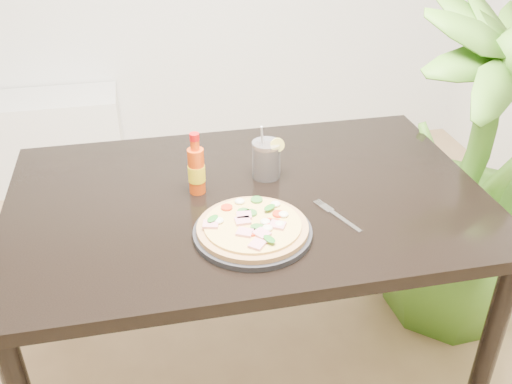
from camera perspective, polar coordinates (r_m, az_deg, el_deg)
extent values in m
cube|color=black|center=(1.69, -0.84, -0.83)|extent=(1.40, 0.90, 0.04)
cylinder|color=black|center=(1.87, 22.14, -14.70)|extent=(0.06, 0.06, 0.71)
cylinder|color=black|center=(2.24, -19.18, -5.53)|extent=(0.06, 0.06, 0.71)
cylinder|color=black|center=(2.39, 12.62, -1.89)|extent=(0.06, 0.06, 0.71)
cylinder|color=black|center=(1.51, -0.34, -4.07)|extent=(0.32, 0.32, 0.02)
cylinder|color=tan|center=(1.50, -0.34, -3.60)|extent=(0.29, 0.29, 0.01)
cylinder|color=#FEE26E|center=(1.49, -0.34, -3.27)|extent=(0.26, 0.26, 0.01)
cube|color=pink|center=(1.52, -1.21, -2.35)|extent=(0.04, 0.04, 0.01)
cube|color=pink|center=(1.45, -1.13, -4.05)|extent=(0.05, 0.05, 0.01)
cube|color=pink|center=(1.48, 2.16, -3.31)|extent=(0.05, 0.05, 0.01)
cube|color=pink|center=(1.49, -4.56, -3.23)|extent=(0.05, 0.04, 0.01)
cube|color=pink|center=(1.41, 0.13, -5.25)|extent=(0.05, 0.05, 0.01)
cube|color=pink|center=(1.50, -1.33, -2.89)|extent=(0.04, 0.03, 0.01)
cube|color=pink|center=(1.45, 0.57, -4.18)|extent=(0.05, 0.05, 0.01)
cylinder|color=red|center=(1.45, -0.43, -4.05)|extent=(0.03, 0.03, 0.01)
cylinder|color=red|center=(1.49, 1.93, -3.10)|extent=(0.03, 0.03, 0.01)
cylinder|color=red|center=(1.55, -2.95, -1.55)|extent=(0.03, 0.03, 0.01)
cylinder|color=red|center=(1.52, 2.24, -2.21)|extent=(0.03, 0.03, 0.01)
cylinder|color=red|center=(1.49, 1.24, -3.02)|extent=(0.03, 0.03, 0.01)
cylinder|color=#2F7226|center=(1.53, -1.26, -2.00)|extent=(0.03, 0.03, 0.01)
cylinder|color=#2F7226|center=(1.58, 0.06, -0.79)|extent=(0.03, 0.03, 0.01)
cylinder|color=#2F7226|center=(1.47, 0.08, -3.60)|extent=(0.03, 0.03, 0.01)
cylinder|color=#2F7226|center=(1.53, -0.53, -2.12)|extent=(0.03, 0.03, 0.01)
ellipsoid|color=silver|center=(1.47, 1.15, -3.62)|extent=(0.03, 0.03, 0.01)
ellipsoid|color=silver|center=(1.52, 2.76, -2.24)|extent=(0.03, 0.03, 0.01)
ellipsoid|color=silver|center=(1.50, -3.77, -2.86)|extent=(0.03, 0.03, 0.01)
ellipsoid|color=silver|center=(1.49, 0.94, -2.99)|extent=(0.03, 0.03, 0.01)
ellipsoid|color=silver|center=(1.48, 2.38, -3.23)|extent=(0.03, 0.03, 0.01)
ellipsoid|color=silver|center=(1.58, -1.64, -0.93)|extent=(0.03, 0.03, 0.01)
ellipsoid|color=silver|center=(1.56, 1.96, -1.20)|extent=(0.03, 0.03, 0.01)
ellipsoid|color=#1F741B|center=(1.54, 1.36, -1.53)|extent=(0.05, 0.04, 0.00)
ellipsoid|color=#1F741B|center=(1.42, 1.35, -4.71)|extent=(0.04, 0.05, 0.00)
ellipsoid|color=#1F741B|center=(1.50, -4.35, -2.64)|extent=(0.04, 0.04, 0.00)
cylinder|color=#D7430C|center=(1.67, -5.97, 2.09)|extent=(0.06, 0.06, 0.14)
cylinder|color=yellow|center=(1.67, -5.96, 1.88)|extent=(0.05, 0.05, 0.05)
cylinder|color=#D7430C|center=(1.63, -6.13, 4.72)|extent=(0.03, 0.03, 0.03)
cylinder|color=red|center=(1.62, -6.18, 5.51)|extent=(0.03, 0.03, 0.02)
cylinder|color=black|center=(1.76, 1.04, 3.07)|extent=(0.08, 0.08, 0.10)
cylinder|color=silver|center=(1.75, 1.04, 3.28)|extent=(0.09, 0.09, 0.12)
cylinder|color=#F2E059|center=(1.72, 2.15, 4.71)|extent=(0.04, 0.01, 0.04)
cylinder|color=#B2B2B7|center=(1.74, 0.66, 4.38)|extent=(0.03, 0.06, 0.17)
cube|color=silver|center=(1.58, 8.94, -2.92)|extent=(0.06, 0.12, 0.00)
cube|color=silver|center=(1.63, 7.08, -1.62)|extent=(0.04, 0.05, 0.00)
cube|color=silver|center=(1.64, 6.10, -1.20)|extent=(0.01, 0.03, 0.00)
cube|color=silver|center=(1.65, 6.26, -1.14)|extent=(0.01, 0.03, 0.00)
cube|color=silver|center=(1.65, 6.42, -1.08)|extent=(0.01, 0.03, 0.00)
cube|color=silver|center=(1.65, 6.58, -1.01)|extent=(0.01, 0.03, 0.00)
imported|color=#457C21|center=(2.21, 20.79, 1.73)|extent=(0.95, 0.95, 1.23)
cylinder|color=brown|center=(2.48, 18.61, -8.50)|extent=(0.28, 0.28, 0.22)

